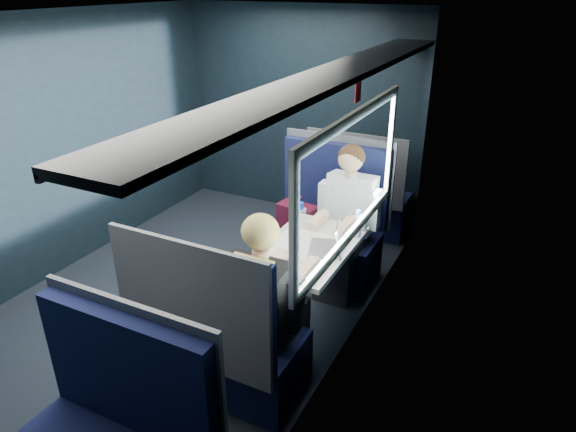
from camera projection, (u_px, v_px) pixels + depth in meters
The scene contains 12 objects.
ground at pixel (197, 295), 4.51m from camera, with size 2.80×4.20×0.01m, color black.
room_shell at pixel (184, 131), 3.87m from camera, with size 3.00×4.40×2.40m.
table at pixel (304, 254), 3.81m from camera, with size 0.62×1.00×0.74m.
seat_bay_near at pixel (324, 231), 4.69m from camera, with size 1.04×0.62×1.26m.
seat_bay_far at pixel (220, 342), 3.28m from camera, with size 1.04×0.62×1.26m.
seat_row_front at pixel (359, 197), 5.45m from camera, with size 1.04×0.51×1.16m.
man at pixel (346, 214), 4.32m from camera, with size 0.53×0.56×1.32m.
woman at pixel (266, 297), 3.18m from camera, with size 0.53×0.56×1.32m.
papers at pixel (298, 252), 3.68m from camera, with size 0.48×0.70×0.01m, color white.
laptop at pixel (332, 244), 3.67m from camera, with size 0.31×0.35×0.22m.
bottle_small at pixel (357, 225), 3.87m from camera, with size 0.06×0.06×0.22m.
cup at pixel (363, 224), 3.99m from camera, with size 0.07×0.07×0.10m, color white.
Camera 1 is at (2.42, -3.03, 2.53)m, focal length 32.00 mm.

